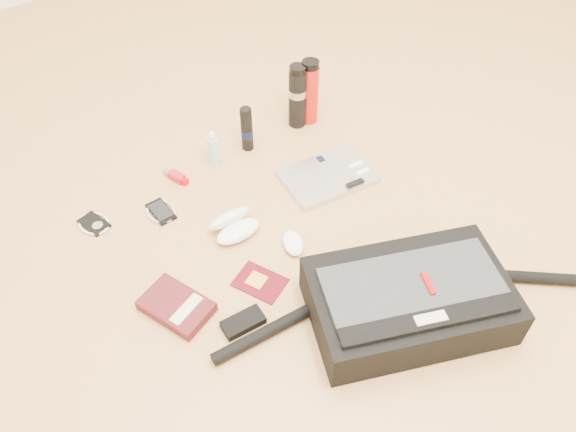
{
  "coord_description": "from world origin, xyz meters",
  "views": [
    {
      "loc": [
        -0.69,
        -0.77,
        1.25
      ],
      "look_at": [
        -0.01,
        0.11,
        0.06
      ],
      "focal_mm": 35.0,
      "sensor_mm": 36.0,
      "label": 1
    }
  ],
  "objects_px": {
    "laptop": "(328,176)",
    "thermos_red": "(310,92)",
    "messenger_bag": "(408,300)",
    "thermos_black": "(297,96)",
    "book": "(177,306)"
  },
  "relations": [
    {
      "from": "laptop",
      "to": "thermos_red",
      "type": "relative_size",
      "value": 1.3
    },
    {
      "from": "messenger_bag",
      "to": "thermos_black",
      "type": "bearing_deg",
      "value": 95.14
    },
    {
      "from": "book",
      "to": "laptop",
      "type": "bearing_deg",
      "value": -6.43
    },
    {
      "from": "thermos_black",
      "to": "book",
      "type": "bearing_deg",
      "value": -150.21
    },
    {
      "from": "book",
      "to": "messenger_bag",
      "type": "bearing_deg",
      "value": -58.13
    },
    {
      "from": "laptop",
      "to": "thermos_red",
      "type": "distance_m",
      "value": 0.33
    },
    {
      "from": "messenger_bag",
      "to": "laptop",
      "type": "height_order",
      "value": "messenger_bag"
    },
    {
      "from": "thermos_black",
      "to": "thermos_red",
      "type": "xyz_separation_m",
      "value": [
        0.05,
        -0.01,
        0.0
      ]
    },
    {
      "from": "messenger_bag",
      "to": "book",
      "type": "xyz_separation_m",
      "value": [
        -0.46,
        0.38,
        -0.05
      ]
    },
    {
      "from": "thermos_black",
      "to": "messenger_bag",
      "type": "bearing_deg",
      "value": -109.31
    },
    {
      "from": "thermos_black",
      "to": "thermos_red",
      "type": "relative_size",
      "value": 0.98
    },
    {
      "from": "laptop",
      "to": "book",
      "type": "relative_size",
      "value": 1.49
    },
    {
      "from": "messenger_bag",
      "to": "thermos_red",
      "type": "relative_size",
      "value": 3.92
    },
    {
      "from": "messenger_bag",
      "to": "laptop",
      "type": "xyz_separation_m",
      "value": [
        0.18,
        0.52,
        -0.05
      ]
    },
    {
      "from": "messenger_bag",
      "to": "book",
      "type": "relative_size",
      "value": 4.5
    }
  ]
}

